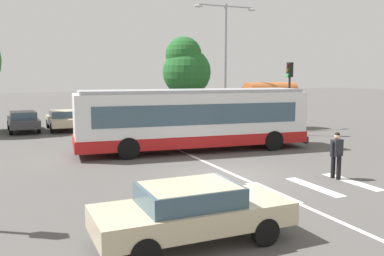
{
  "coord_description": "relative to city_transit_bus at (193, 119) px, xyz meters",
  "views": [
    {
      "loc": [
        -7.42,
        -13.6,
        3.8
      ],
      "look_at": [
        0.35,
        4.14,
        1.3
      ],
      "focal_mm": 39.02,
      "sensor_mm": 36.0,
      "label": 1
    }
  ],
  "objects": [
    {
      "name": "ground_plane",
      "position": [
        -0.88,
        -5.24,
        -1.59
      ],
      "size": [
        160.0,
        160.0,
        0.0
      ],
      "primitive_type": "plane",
      "color": "#514F4C"
    },
    {
      "name": "city_transit_bus",
      "position": [
        0.0,
        0.0,
        0.0
      ],
      "size": [
        11.81,
        3.71,
        3.06
      ],
      "color": "black",
      "rests_on": "ground_plane"
    },
    {
      "name": "pedestrian_crossing_street",
      "position": [
        2.51,
        -7.28,
        -0.62
      ],
      "size": [
        0.58,
        0.42,
        1.72
      ],
      "color": "black",
      "rests_on": "ground_plane"
    },
    {
      "name": "foreground_sedan",
      "position": [
        -4.66,
        -10.5,
        -0.82
      ],
      "size": [
        4.5,
        1.88,
        1.35
      ],
      "color": "black",
      "rests_on": "ground_plane"
    },
    {
      "name": "parked_car_charcoal",
      "position": [
        -7.55,
        10.95,
        -0.82
      ],
      "size": [
        1.99,
        4.56,
        1.35
      ],
      "color": "black",
      "rests_on": "ground_plane"
    },
    {
      "name": "parked_car_champagne",
      "position": [
        -5.05,
        10.74,
        -0.82
      ],
      "size": [
        1.91,
        4.52,
        1.35
      ],
      "color": "black",
      "rests_on": "ground_plane"
    },
    {
      "name": "parked_car_red",
      "position": [
        -2.29,
        10.57,
        -0.82
      ],
      "size": [
        2.03,
        4.58,
        1.35
      ],
      "color": "black",
      "rests_on": "ground_plane"
    },
    {
      "name": "parked_car_silver",
      "position": [
        0.56,
        10.32,
        -0.82
      ],
      "size": [
        1.95,
        4.54,
        1.35
      ],
      "color": "black",
      "rests_on": "ground_plane"
    },
    {
      "name": "parked_car_black",
      "position": [
        3.26,
        10.58,
        -0.82
      ],
      "size": [
        1.9,
        4.51,
        1.35
      ],
      "color": "black",
      "rests_on": "ground_plane"
    },
    {
      "name": "traffic_light_far_corner",
      "position": [
        7.67,
        2.56,
        1.46
      ],
      "size": [
        0.33,
        0.32,
        4.53
      ],
      "color": "#28282B",
      "rests_on": "ground_plane"
    },
    {
      "name": "bus_stop_shelter",
      "position": [
        8.39,
        5.68,
        0.83
      ],
      "size": [
        3.82,
        1.54,
        3.25
      ],
      "color": "#28282B",
      "rests_on": "ground_plane"
    },
    {
      "name": "twin_arm_street_lamp",
      "position": [
        5.53,
        7.01,
        3.73
      ],
      "size": [
        4.7,
        0.32,
        8.57
      ],
      "color": "#939399",
      "rests_on": "ground_plane"
    },
    {
      "name": "background_tree_right",
      "position": [
        4.71,
        12.13,
        2.78
      ],
      "size": [
        3.86,
        3.86,
        6.77
      ],
      "color": "brown",
      "rests_on": "ground_plane"
    },
    {
      "name": "crosswalk_painted_stripes",
      "position": [
        -0.66,
        -7.86,
        -1.58
      ],
      "size": [
        7.2,
        2.62,
        0.01
      ],
      "color": "silver",
      "rests_on": "ground_plane"
    },
    {
      "name": "lane_center_line",
      "position": [
        -0.61,
        -3.24,
        -1.58
      ],
      "size": [
        0.16,
        24.0,
        0.01
      ],
      "primitive_type": "cube",
      "color": "silver",
      "rests_on": "ground_plane"
    }
  ]
}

